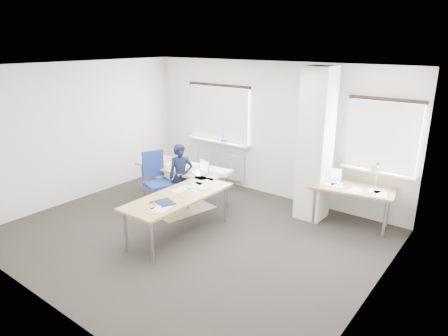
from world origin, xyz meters
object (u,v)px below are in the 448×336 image
Objects in this scene: person at (181,177)px; desk_side at (353,189)px; task_chair at (159,193)px; desk_main at (183,182)px.

desk_side is at bearing -25.27° from person.
desk_side is at bearing 45.04° from task_chair.
desk_main is at bearing 19.55° from task_chair.
desk_main is at bearing -159.51° from desk_side.
task_chair is at bearing -165.07° from desk_side.
desk_side is 1.16× the size of person.
desk_main is 0.78m from task_chair.
person is (-0.32, 0.28, -0.04)m from desk_main.
task_chair is at bearing 168.06° from person.
desk_side is 3.21m from person.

